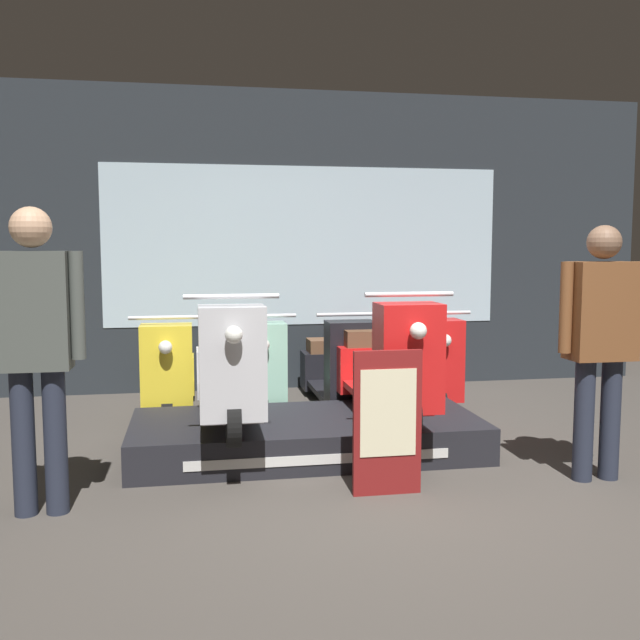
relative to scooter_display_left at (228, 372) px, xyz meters
The scene contains 12 objects.
ground_plane 1.63m from the scooter_display_left, 49.50° to the right, with size 30.00×30.00×0.00m, color #423D38.
shop_wall_back 2.92m from the scooter_display_left, 69.49° to the left, with size 7.76×0.09×3.20m.
display_platform 0.78m from the scooter_display_left, ahead, with size 2.58×1.14×0.27m.
scooter_display_left is the anchor object (origin of this frame).
scooter_display_right 1.16m from the scooter_display_left, ahead, with size 0.60×1.77×0.98m.
scooter_backrow_0 1.55m from the scooter_display_left, 107.66° to the left, with size 0.60×1.77×0.98m.
scooter_backrow_1 1.51m from the scooter_display_left, 77.71° to the left, with size 0.60×1.77×0.98m.
scooter_backrow_2 1.84m from the scooter_display_left, 52.98° to the left, with size 0.60×1.77×0.98m.
scooter_backrow_3 2.39m from the scooter_display_left, 37.77° to the left, with size 0.60×1.77×0.98m.
person_left_browsing 1.47m from the scooter_display_left, 142.29° to the right, with size 0.55×0.23×1.77m.
person_right_browsing 2.56m from the scooter_display_left, 20.04° to the right, with size 0.58×0.24×1.68m.
price_sign_board 1.32m from the scooter_display_left, 44.05° to the right, with size 0.43×0.04×0.91m.
Camera 1 is at (-1.21, -3.96, 1.55)m, focal length 40.00 mm.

